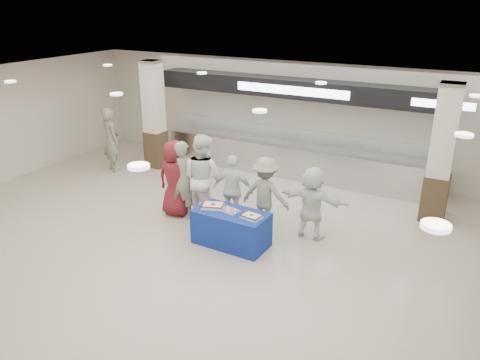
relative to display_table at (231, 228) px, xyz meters
The scene contains 15 objects.
ground 1.10m from the display_table, 114.17° to the right, with size 14.00×14.00×0.00m, color beige.
serving_line 4.54m from the display_table, 95.42° to the left, with size 8.70×0.85×2.80m.
column_left 5.61m from the display_table, 143.68° to the left, with size 0.55×0.55×3.20m.
column_right 4.97m from the display_table, 42.30° to the left, with size 0.55×0.55×3.20m.
display_table is the anchor object (origin of this frame).
sheet_cake_left 0.61m from the display_table, behind, with size 0.54×0.48×0.09m.
sheet_cake_right 0.65m from the display_table, ahead, with size 0.42×0.35×0.08m.
cupcake_tray 0.41m from the display_table, 154.20° to the left, with size 0.42×0.35×0.06m.
civilian_maroon 2.07m from the display_table, 160.09° to the left, with size 0.90×0.58×1.83m, color maroon.
soldier_a 1.87m from the display_table, 157.46° to the left, with size 0.68×0.45×1.86m, color gray.
chef_tall 1.58m from the display_table, 145.84° to the left, with size 1.00×0.78×2.05m, color white.
chef_short 1.13m from the display_table, 116.55° to the left, with size 0.96×0.40×1.63m, color white.
soldier_b 1.14m from the display_table, 72.14° to the left, with size 1.09×0.63×1.68m, color gray.
civilian_white 1.80m from the display_table, 38.93° to the left, with size 1.50×0.48×1.61m, color white.
soldier_bg 5.86m from the display_table, 156.45° to the left, with size 0.70×0.46×1.91m, color gray.
Camera 1 is at (4.69, -6.67, 4.86)m, focal length 35.00 mm.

